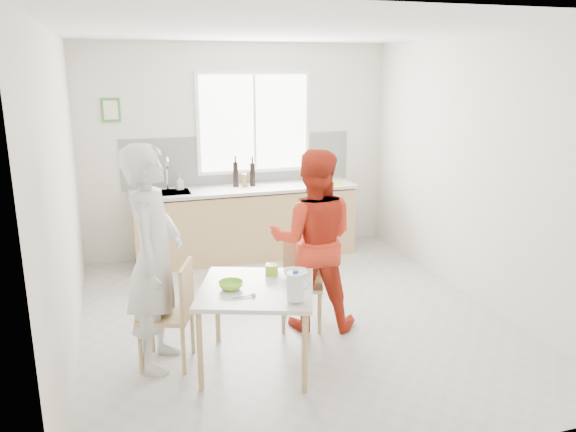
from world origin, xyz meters
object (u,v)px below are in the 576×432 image
at_px(person_white, 154,258).
at_px(wine_bottle_a, 236,174).
at_px(bowl_white, 295,273).
at_px(wine_bottle_b, 252,174).
at_px(chair_far, 302,277).
at_px(person_red, 313,240).
at_px(bowl_green, 231,285).
at_px(dining_table, 257,295).
at_px(milk_jug, 296,286).
at_px(chair_left, 174,309).

xyz_separation_m(person_white, wine_bottle_a, (1.22, 2.52, 0.16)).
relative_size(bowl_white, wine_bottle_b, 0.67).
xyz_separation_m(chair_far, wine_bottle_a, (-0.15, 2.15, 0.61)).
height_order(person_red, bowl_green, person_red).
height_order(chair_far, person_red, person_red).
distance_m(dining_table, wine_bottle_a, 2.87).
bearing_deg(wine_bottle_a, dining_table, -99.29).
xyz_separation_m(person_white, milk_jug, (0.97, -0.65, -0.10)).
height_order(dining_table, bowl_white, bowl_white).
bearing_deg(person_white, bowl_white, -77.35).
distance_m(bowl_white, wine_bottle_a, 2.69).
distance_m(bowl_green, bowl_white, 0.58).
distance_m(bowl_green, wine_bottle_a, 2.87).
height_order(dining_table, wine_bottle_b, wine_bottle_b).
bearing_deg(dining_table, chair_left, 159.82).
relative_size(chair_far, bowl_white, 4.18).
height_order(milk_jug, wine_bottle_a, wine_bottle_a).
relative_size(chair_far, person_red, 0.50).
distance_m(dining_table, chair_far, 0.90).
bearing_deg(wine_bottle_a, chair_left, -113.23).
xyz_separation_m(chair_left, bowl_white, (1.01, -0.10, 0.23)).
distance_m(chair_far, bowl_white, 0.62).
distance_m(chair_left, wine_bottle_b, 2.93).
xyz_separation_m(chair_left, person_white, (-0.12, 0.05, 0.44)).
bearing_deg(wine_bottle_a, chair_far, -85.96).
bearing_deg(chair_left, bowl_white, 104.26).
height_order(milk_jug, wine_bottle_b, wine_bottle_b).
height_order(person_red, wine_bottle_b, person_red).
bearing_deg(bowl_green, dining_table, -6.14).
height_order(chair_left, milk_jug, milk_jug).
bearing_deg(bowl_white, person_white, 172.46).
xyz_separation_m(chair_far, bowl_white, (-0.24, -0.51, 0.25)).
distance_m(chair_left, person_red, 1.42).
distance_m(chair_far, person_white, 1.49).
xyz_separation_m(chair_left, bowl_green, (0.44, -0.21, 0.24)).
distance_m(person_red, wine_bottle_b, 2.23).
bearing_deg(wine_bottle_a, milk_jug, -94.51).
distance_m(dining_table, bowl_green, 0.23).
relative_size(chair_far, wine_bottle_a, 2.65).
bearing_deg(bowl_green, wine_bottle_a, 76.57).
bearing_deg(person_red, wine_bottle_b, -69.53).
height_order(chair_left, person_white, person_white).
bearing_deg(chair_left, person_white, -90.00).
distance_m(dining_table, person_red, 0.92).
relative_size(chair_left, bowl_white, 4.33).
relative_size(dining_table, wine_bottle_b, 3.84).
bearing_deg(person_white, chair_far, -55.04).
bearing_deg(bowl_white, milk_jug, -107.65).
bearing_deg(bowl_green, milk_jug, -43.79).
relative_size(milk_jug, wine_bottle_a, 0.73).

